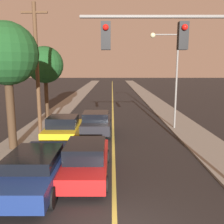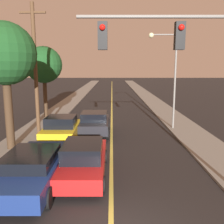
{
  "view_description": "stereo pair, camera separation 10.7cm",
  "coord_description": "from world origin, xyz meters",
  "px_view_note": "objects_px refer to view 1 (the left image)",
  "views": [
    {
      "loc": [
        -0.08,
        -5.53,
        4.53
      ],
      "look_at": [
        0.0,
        10.59,
        1.6
      ],
      "focal_mm": 40.0,
      "sensor_mm": 36.0,
      "label": 1
    },
    {
      "loc": [
        0.03,
        -5.53,
        4.53
      ],
      "look_at": [
        0.0,
        10.59,
        1.6
      ],
      "focal_mm": 40.0,
      "sensor_mm": 36.0,
      "label": 2
    }
  ],
  "objects_px": {
    "utility_pole_left": "(36,69)",
    "tree_left_near": "(5,55)",
    "car_near_lane_second": "(95,123)",
    "car_outer_lane_second": "(62,129)",
    "traffic_signal_mast": "(192,63)",
    "streetlamp_right": "(169,67)",
    "car_outer_lane_front": "(35,167)",
    "tree_left_far": "(44,65)",
    "car_near_lane_front": "(85,159)"
  },
  "relations": [
    {
      "from": "car_near_lane_second",
      "to": "streetlamp_right",
      "type": "bearing_deg",
      "value": 14.78
    },
    {
      "from": "tree_left_far",
      "to": "traffic_signal_mast",
      "type": "bearing_deg",
      "value": -57.26
    },
    {
      "from": "streetlamp_right",
      "to": "tree_left_near",
      "type": "distance_m",
      "value": 10.62
    },
    {
      "from": "car_near_lane_second",
      "to": "car_outer_lane_front",
      "type": "distance_m",
      "value": 7.69
    },
    {
      "from": "car_outer_lane_second",
      "to": "streetlamp_right",
      "type": "relative_size",
      "value": 0.57
    },
    {
      "from": "car_outer_lane_second",
      "to": "tree_left_near",
      "type": "xyz_separation_m",
      "value": [
        -2.51,
        -1.39,
        4.3
      ]
    },
    {
      "from": "car_outer_lane_second",
      "to": "streetlamp_right",
      "type": "bearing_deg",
      "value": 25.23
    },
    {
      "from": "car_near_lane_second",
      "to": "car_outer_lane_second",
      "type": "bearing_deg",
      "value": -133.39
    },
    {
      "from": "car_near_lane_second",
      "to": "tree_left_near",
      "type": "distance_m",
      "value": 6.97
    },
    {
      "from": "streetlamp_right",
      "to": "tree_left_far",
      "type": "height_order",
      "value": "streetlamp_right"
    },
    {
      "from": "car_near_lane_second",
      "to": "tree_left_far",
      "type": "height_order",
      "value": "tree_left_far"
    },
    {
      "from": "car_near_lane_front",
      "to": "tree_left_near",
      "type": "distance_m",
      "value": 6.98
    },
    {
      "from": "traffic_signal_mast",
      "to": "tree_left_far",
      "type": "distance_m",
      "value": 15.82
    },
    {
      "from": "car_near_lane_front",
      "to": "car_outer_lane_front",
      "type": "height_order",
      "value": "car_near_lane_front"
    },
    {
      "from": "car_near_lane_front",
      "to": "car_near_lane_second",
      "type": "distance_m",
      "value": 6.57
    },
    {
      "from": "car_outer_lane_front",
      "to": "streetlamp_right",
      "type": "distance_m",
      "value": 11.87
    },
    {
      "from": "car_near_lane_front",
      "to": "utility_pole_left",
      "type": "bearing_deg",
      "value": 121.31
    },
    {
      "from": "car_outer_lane_front",
      "to": "utility_pole_left",
      "type": "xyz_separation_m",
      "value": [
        -1.76,
        6.8,
        3.64
      ]
    },
    {
      "from": "car_outer_lane_second",
      "to": "utility_pole_left",
      "type": "bearing_deg",
      "value": 144.35
    },
    {
      "from": "car_near_lane_front",
      "to": "streetlamp_right",
      "type": "height_order",
      "value": "streetlamp_right"
    },
    {
      "from": "car_near_lane_second",
      "to": "tree_left_near",
      "type": "relative_size",
      "value": 0.6
    },
    {
      "from": "car_outer_lane_second",
      "to": "tree_left_far",
      "type": "bearing_deg",
      "value": 111.32
    },
    {
      "from": "tree_left_near",
      "to": "car_near_lane_front",
      "type": "bearing_deg",
      "value": -36.81
    },
    {
      "from": "car_outer_lane_front",
      "to": "car_near_lane_second",
      "type": "bearing_deg",
      "value": 76.24
    },
    {
      "from": "car_near_lane_front",
      "to": "tree_left_far",
      "type": "height_order",
      "value": "tree_left_far"
    },
    {
      "from": "car_outer_lane_front",
      "to": "tree_left_near",
      "type": "height_order",
      "value": "tree_left_near"
    },
    {
      "from": "car_near_lane_second",
      "to": "tree_left_far",
      "type": "relative_size",
      "value": 0.65
    },
    {
      "from": "car_near_lane_second",
      "to": "tree_left_far",
      "type": "bearing_deg",
      "value": 130.84
    },
    {
      "from": "utility_pole_left",
      "to": "tree_left_near",
      "type": "height_order",
      "value": "utility_pole_left"
    },
    {
      "from": "car_near_lane_front",
      "to": "car_near_lane_second",
      "type": "bearing_deg",
      "value": 90.0
    },
    {
      "from": "car_near_lane_front",
      "to": "utility_pole_left",
      "type": "height_order",
      "value": "utility_pole_left"
    },
    {
      "from": "car_outer_lane_front",
      "to": "utility_pole_left",
      "type": "distance_m",
      "value": 7.91
    },
    {
      "from": "car_outer_lane_second",
      "to": "tree_left_far",
      "type": "height_order",
      "value": "tree_left_far"
    },
    {
      "from": "car_outer_lane_front",
      "to": "traffic_signal_mast",
      "type": "bearing_deg",
      "value": -3.99
    },
    {
      "from": "utility_pole_left",
      "to": "traffic_signal_mast",
      "type": "bearing_deg",
      "value": -44.03
    },
    {
      "from": "car_near_lane_front",
      "to": "streetlamp_right",
      "type": "bearing_deg",
      "value": 56.9
    },
    {
      "from": "car_near_lane_second",
      "to": "traffic_signal_mast",
      "type": "distance_m",
      "value": 9.56
    },
    {
      "from": "car_outer_lane_second",
      "to": "tree_left_near",
      "type": "bearing_deg",
      "value": -150.99
    },
    {
      "from": "car_outer_lane_front",
      "to": "utility_pole_left",
      "type": "bearing_deg",
      "value": 104.54
    },
    {
      "from": "car_near_lane_front",
      "to": "car_outer_lane_second",
      "type": "xyz_separation_m",
      "value": [
        -1.83,
        4.64,
        0.09
      ]
    },
    {
      "from": "tree_left_near",
      "to": "streetlamp_right",
      "type": "bearing_deg",
      "value": 26.25
    },
    {
      "from": "car_outer_lane_second",
      "to": "streetlamp_right",
      "type": "height_order",
      "value": "streetlamp_right"
    },
    {
      "from": "utility_pole_left",
      "to": "tree_left_far",
      "type": "relative_size",
      "value": 1.34
    },
    {
      "from": "car_near_lane_second",
      "to": "traffic_signal_mast",
      "type": "relative_size",
      "value": 0.64
    },
    {
      "from": "car_near_lane_second",
      "to": "streetlamp_right",
      "type": "distance_m",
      "value": 6.5
    },
    {
      "from": "streetlamp_right",
      "to": "utility_pole_left",
      "type": "distance_m",
      "value": 9.0
    },
    {
      "from": "car_near_lane_front",
      "to": "traffic_signal_mast",
      "type": "distance_m",
      "value": 5.64
    },
    {
      "from": "utility_pole_left",
      "to": "tree_left_near",
      "type": "xyz_separation_m",
      "value": [
        -0.75,
        -2.66,
        0.74
      ]
    },
    {
      "from": "utility_pole_left",
      "to": "tree_left_near",
      "type": "bearing_deg",
      "value": -105.71
    },
    {
      "from": "car_near_lane_second",
      "to": "car_outer_lane_front",
      "type": "relative_size",
      "value": 0.77
    }
  ]
}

